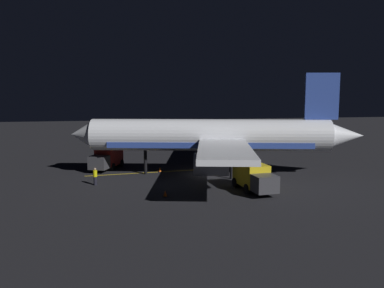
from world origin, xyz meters
The scene contains 8 objects.
ground_plane centered at (0.00, 0.00, -0.10)m, with size 180.00×180.00×0.20m, color black.
apron_guide_stripe centered at (2.73, 4.00, 0.00)m, with size 0.24×19.40×0.01m, color gold.
airliner centered at (-0.13, -0.55, 4.25)m, with size 29.99×32.12×11.21m.
baggage_truck centered at (5.50, 11.23, 1.31)m, with size 5.95×4.16×2.61m.
catering_truck centered at (-8.07, -2.24, 1.29)m, with size 5.96×2.65×2.54m.
ground_crew_worker centered at (-2.79, 12.32, 0.89)m, with size 0.40×0.40×1.74m.
traffic_cone_near_left centered at (-8.47, 6.09, 0.25)m, with size 0.50×0.50×0.55m.
traffic_cone_near_right centered at (2.68, 5.25, 0.25)m, with size 0.50×0.50×0.55m.
Camera 1 is at (-42.88, 10.48, 9.14)m, focal length 37.65 mm.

